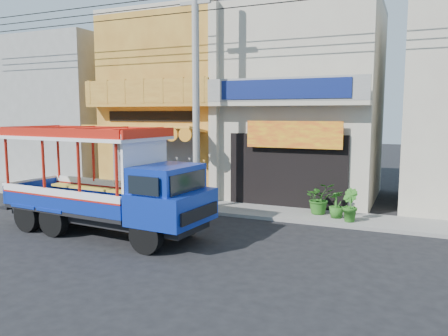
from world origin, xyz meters
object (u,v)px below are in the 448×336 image
Objects in this scene: potted_plant_a at (320,198)px; green_sign at (134,186)px; potted_plant_b at (349,205)px; songthaew_truck at (115,185)px; potted_plant_c at (337,204)px; utility_pole at (199,76)px.

green_sign is at bearing 150.26° from potted_plant_a.
potted_plant_a is at bearing -1.05° from green_sign.
potted_plant_b is (1.13, -0.70, -0.02)m from potted_plant_a.
songthaew_truck is 7.40m from potted_plant_c.
utility_pole is 5.31m from songthaew_truck.
green_sign is at bearing -54.86° from potted_plant_c.
potted_plant_b is at bearing -5.27° from green_sign.
utility_pole is 24.83× the size of potted_plant_a.
potted_plant_c is at bearing 23.38° from potted_plant_b.
utility_pole is at bearing 61.51° from potted_plant_b.
potted_plant_c is (0.66, -0.37, -0.10)m from potted_plant_a.
potted_plant_b is at bearing 33.90° from songthaew_truck.
utility_pole is 25.66× the size of potted_plant_b.
green_sign is at bearing 163.79° from utility_pole.
potted_plant_a reaches higher than potted_plant_c.
green_sign is at bearing 53.57° from potted_plant_b.
songthaew_truck is at bearing -13.38° from potted_plant_c.
utility_pole is 3.92× the size of songthaew_truck.
green_sign is at bearing 120.23° from songthaew_truck.
songthaew_truck is 5.92m from green_sign.
potted_plant_c is (5.77, 4.53, -0.99)m from songthaew_truck.
songthaew_truck reaches higher than green_sign.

